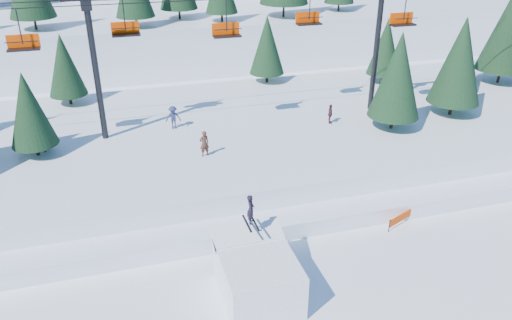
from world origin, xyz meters
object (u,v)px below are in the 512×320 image
object	(u,v)px
chairlift	(227,38)
banner_far	(431,198)
jump_kicker	(257,274)
banner_near	(403,217)

from	to	relation	value
chairlift	banner_far	xyz separation A→B (m)	(10.93, -11.86, -8.78)
chairlift	banner_far	size ratio (longest dim) A/B	16.56
chairlift	banner_far	world-z (taller)	chairlift
banner_far	jump_kicker	bearing A→B (deg)	-159.39
banner_near	banner_far	world-z (taller)	same
banner_near	banner_far	size ratio (longest dim) A/B	0.94
chairlift	jump_kicker	bearing A→B (deg)	-99.14
banner_near	banner_far	distance (m)	3.33
banner_near	banner_far	bearing A→B (deg)	26.10
chairlift	banner_near	size ratio (longest dim) A/B	17.63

